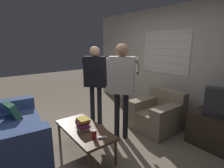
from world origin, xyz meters
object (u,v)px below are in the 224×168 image
armchair_beige (158,114)px  person_left_standing (95,76)px  book_stack (83,124)px  person_right_standing (122,80)px  coffee_table (84,131)px  spare_remote (102,137)px  soda_can (94,134)px  couch_blue (9,132)px

armchair_beige → person_left_standing: size_ratio=0.52×
armchair_beige → book_stack: 1.70m
armchair_beige → person_right_standing: size_ratio=0.51×
armchair_beige → coffee_table: 1.66m
armchair_beige → coffee_table: bearing=86.0°
coffee_table → spare_remote: bearing=9.3°
person_right_standing → soda_can: person_right_standing is taller
couch_blue → book_stack: (0.80, 0.92, 0.19)m
coffee_table → person_left_standing: 1.31m
soda_can → spare_remote: 0.12m
soda_can → couch_blue: bearing=-141.0°
couch_blue → soda_can: size_ratio=14.26×
couch_blue → armchair_beige: (0.92, 2.60, -0.04)m
person_right_standing → soda_can: 1.10m
coffee_table → book_stack: bearing=-75.1°
coffee_table → soda_can: size_ratio=8.86×
armchair_beige → coffee_table: armchair_beige is taller
couch_blue → coffee_table: (0.79, 0.95, 0.06)m
armchair_beige → soda_can: (0.21, -1.68, 0.19)m
couch_blue → spare_remote: 1.58m
armchair_beige → couch_blue: bearing=70.9°
couch_blue → person_left_standing: 1.85m
person_right_standing → book_stack: size_ratio=6.94×
soda_can → spare_remote: (0.07, 0.09, -0.05)m
armchair_beige → coffee_table: (-0.13, -1.65, 0.09)m
book_stack → soda_can: (0.34, -0.00, -0.03)m
soda_can → spare_remote: soda_can is taller
person_left_standing → book_stack: 1.27m
person_right_standing → soda_can: size_ratio=13.87×
book_stack → spare_remote: bearing=12.8°
couch_blue → soda_can: bearing=44.4°
coffee_table → person_right_standing: person_right_standing is taller
coffee_table → couch_blue: bearing=-129.9°
armchair_beige → spare_remote: (0.28, -1.59, 0.14)m
spare_remote → person_left_standing: bearing=-175.6°
coffee_table → soda_can: 0.36m
person_right_standing → armchair_beige: bearing=37.3°
armchair_beige → person_left_standing: (-0.97, -0.91, 0.77)m
person_left_standing → person_right_standing: (0.79, 0.06, 0.04)m
person_left_standing → book_stack: size_ratio=6.71×
couch_blue → coffee_table: bearing=55.5°
person_right_standing → person_left_standing: bearing=143.0°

